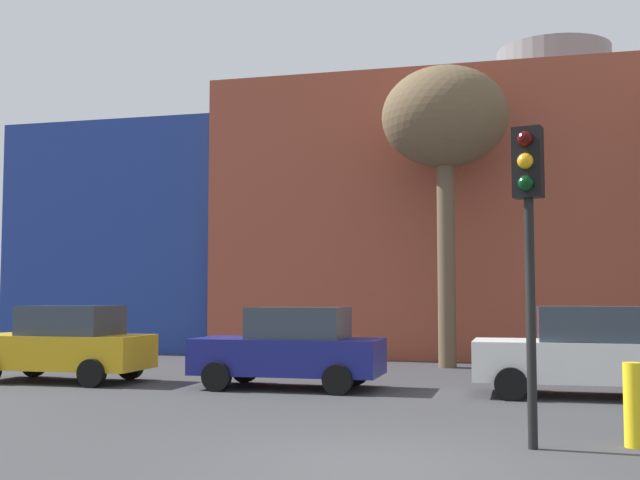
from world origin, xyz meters
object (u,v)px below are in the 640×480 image
bollard_yellow_0 (633,405)px  parked_car_2 (583,352)px  parked_car_0 (64,344)px  parked_car_1 (291,348)px  traffic_light_island (528,211)px  bare_tree_0 (445,123)px

bollard_yellow_0 → parked_car_2: bearing=92.5°
parked_car_2 → parked_car_0: bearing=0.0°
parked_car_1 → parked_car_2: 5.71m
parked_car_1 → bollard_yellow_0: (5.92, -5.06, -0.30)m
parked_car_1 → parked_car_2: bearing=-180.0°
parked_car_0 → bollard_yellow_0: bearing=155.6°
parked_car_2 → bollard_yellow_0: 5.07m
traffic_light_island → bare_tree_0: bare_tree_0 is taller
bare_tree_0 → bollard_yellow_0: bearing=-73.1°
parked_car_0 → bollard_yellow_0: (11.15, -5.06, -0.31)m
parked_car_1 → traffic_light_island: size_ratio=0.95×
parked_car_2 → traffic_light_island: size_ratio=0.97×
parked_car_0 → parked_car_1: bearing=-180.0°
parked_car_1 → parked_car_0: bearing=0.0°
parked_car_1 → parked_car_2: (5.71, 0.00, 0.02)m
traffic_light_island → bollard_yellow_0: traffic_light_island is taller
parked_car_0 → parked_car_1: (5.22, 0.00, -0.01)m
parked_car_0 → traffic_light_island: bearing=151.0°
parked_car_2 → traffic_light_island: 5.98m
bare_tree_0 → bollard_yellow_0: 12.65m
bollard_yellow_0 → parked_car_1: bearing=139.5°
traffic_light_island → bare_tree_0: bearing=-156.1°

